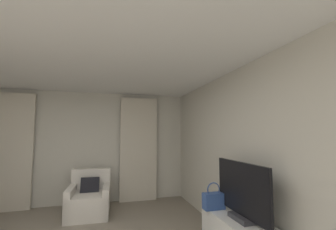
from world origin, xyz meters
TOP-DOWN VIEW (x-y plane):
  - wall_window at (0.00, 3.03)m, footprint 5.12×0.06m
  - wall_right at (2.53, 0.00)m, footprint 0.06×6.12m
  - ceiling at (0.00, 0.00)m, footprint 5.12×6.12m
  - curtain_left_panel at (-1.38, 2.90)m, footprint 0.90×0.06m
  - curtain_right_panel at (1.38, 2.90)m, footprint 0.90×0.06m
  - armchair at (0.30, 2.23)m, footprint 0.82×0.88m
  - tv_flatscreen at (2.23, -0.10)m, footprint 0.20×1.03m
  - handbag_primary at (2.08, 0.35)m, footprint 0.30×0.14m

SIDE VIEW (x-z plane):
  - armchair at x=0.30m, z-range -0.14..0.72m
  - handbag_primary at x=2.08m, z-range 0.49..0.86m
  - tv_flatscreen at x=2.23m, z-range 0.54..1.24m
  - curtain_left_panel at x=-1.38m, z-range 0.00..2.50m
  - curtain_right_panel at x=1.38m, z-range 0.00..2.50m
  - wall_window at x=0.00m, z-range 0.00..2.60m
  - wall_right at x=2.53m, z-range 0.00..2.60m
  - ceiling at x=0.00m, z-range 2.60..2.66m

